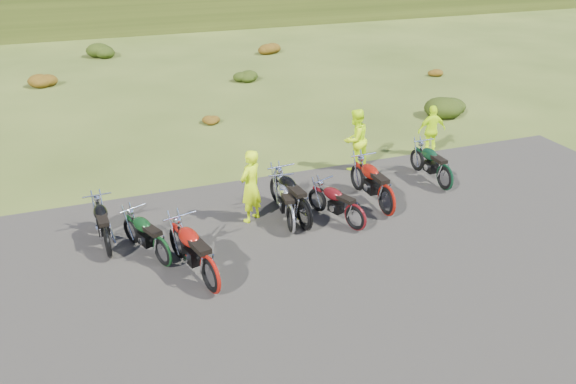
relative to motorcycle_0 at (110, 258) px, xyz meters
name	(u,v)px	position (x,y,z in m)	size (l,w,h in m)	color
ground	(318,245)	(4.52, -1.13, 0.00)	(300.00, 300.00, 0.00)	#374818
gravel_pad	(357,295)	(4.52, -3.13, 0.00)	(20.00, 12.00, 0.04)	black
shrub_2	(42,79)	(-1.68, 15.47, 0.38)	(1.30, 1.30, 0.77)	#6A330D
shrub_3	(102,49)	(1.22, 20.77, 0.46)	(1.56, 1.56, 0.92)	black
shrub_4	(209,118)	(4.12, 8.07, 0.23)	(0.77, 0.77, 0.45)	#6A330D
shrub_5	(245,75)	(7.02, 13.37, 0.31)	(1.03, 1.03, 0.61)	black
shrub_6	(268,46)	(9.92, 18.67, 0.38)	(1.30, 1.30, 0.77)	#6A330D
shrub_7	(447,103)	(12.82, 5.97, 0.46)	(1.56, 1.56, 0.92)	black
shrub_8	(433,71)	(15.72, 11.27, 0.23)	(0.77, 0.77, 0.45)	#6A330D
motorcycle_0	(110,258)	(0.00, 0.00, 0.00)	(2.00, 0.67, 1.05)	black
motorcycle_1	(212,293)	(1.81, -2.05, 0.00)	(2.28, 0.76, 1.20)	maroon
motorcycle_2	(164,266)	(1.07, -0.77, 0.00)	(1.94, 0.65, 1.02)	black
motorcycle_3	(291,233)	(4.14, -0.38, 0.00)	(1.99, 0.66, 1.04)	#AFAFB4
motorcycle_4	(355,231)	(5.61, -0.81, 0.00)	(1.91, 0.64, 1.00)	#500D10
motorcycle_5	(304,230)	(4.48, -0.36, 0.00)	(2.27, 0.76, 1.19)	black
motorcycle_6	(385,216)	(6.68, -0.39, 0.00)	(2.27, 0.76, 1.19)	maroon
motorcycle_7	(443,190)	(8.90, 0.35, 0.00)	(2.06, 0.69, 1.08)	black
person_middle	(251,187)	(3.44, 0.53, 0.92)	(0.67, 0.44, 1.84)	#CAF50C
person_right_a	(355,140)	(7.23, 2.53, 0.91)	(0.89, 0.69, 1.82)	#CAF50C
person_right_b	(432,131)	(9.98, 2.73, 0.79)	(0.93, 0.39, 1.58)	#CAF50C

